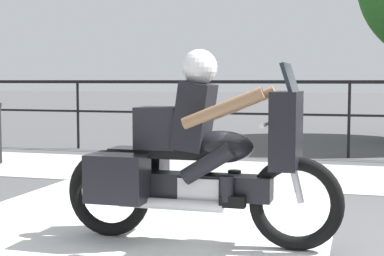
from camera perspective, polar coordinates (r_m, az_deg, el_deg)
ground_plane at (r=4.97m, az=13.59°, el=-11.00°), size 120.00×120.00×0.00m
sidewalk_band at (r=8.29m, az=14.60°, el=-4.69°), size 44.00×2.40×0.01m
crosswalk_band at (r=5.16m, az=-7.19°, el=-10.25°), size 3.55×6.00×0.01m
fence_railing at (r=10.36m, az=15.03°, el=2.91°), size 36.00×0.05×1.33m
motorcycle at (r=4.77m, az=0.35°, el=-2.92°), size 2.32×0.76×1.58m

